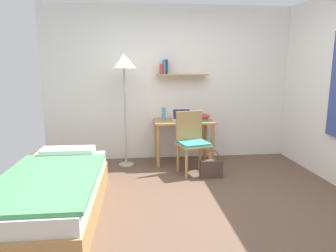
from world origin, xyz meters
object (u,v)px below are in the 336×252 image
(water_bottle, at_px, (164,114))
(book_stack, at_px, (203,118))
(desk, at_px, (183,128))
(laptop, at_px, (182,117))
(bed, at_px, (53,194))
(handbag, at_px, (211,168))
(desk_chair, at_px, (192,140))
(standing_lamp, at_px, (124,68))

(water_bottle, xyz_separation_m, book_stack, (0.64, -0.10, -0.06))
(desk, bearing_deg, laptop, -160.14)
(desk, bearing_deg, bed, -134.14)
(handbag, bearing_deg, desk_chair, 131.83)
(bed, height_order, desk_chair, desk_chair)
(laptop, bearing_deg, desk, 19.86)
(bed, bearing_deg, water_bottle, 52.76)
(water_bottle, height_order, book_stack, water_bottle)
(book_stack, bearing_deg, handbag, -91.65)
(bed, xyz_separation_m, water_bottle, (1.34, 1.76, 0.58))
(bed, height_order, laptop, laptop)
(laptop, bearing_deg, standing_lamp, -175.02)
(standing_lamp, distance_m, water_bottle, 0.98)
(desk, relative_size, desk_chair, 1.05)
(desk_chair, relative_size, laptop, 2.90)
(desk_chair, xyz_separation_m, book_stack, (0.26, 0.46, 0.26))
(desk_chair, height_order, book_stack, desk_chair)
(bed, relative_size, book_stack, 8.41)
(desk_chair, distance_m, laptop, 0.57)
(bed, xyz_separation_m, laptop, (1.63, 1.71, 0.53))
(handbag, bearing_deg, bed, -154.37)
(standing_lamp, relative_size, handbag, 4.26)
(laptop, height_order, water_bottle, water_bottle)
(handbag, bearing_deg, water_bottle, 126.69)
(bed, xyz_separation_m, handbag, (1.95, 0.94, -0.10))
(laptop, relative_size, water_bottle, 1.50)
(desk_chair, bearing_deg, handbag, -48.17)
(desk_chair, relative_size, handbag, 2.21)
(desk, xyz_separation_m, standing_lamp, (-0.95, -0.09, 0.99))
(bed, distance_m, book_stack, 2.63)
(bed, height_order, book_stack, book_stack)
(water_bottle, bearing_deg, bed, -127.24)
(water_bottle, bearing_deg, laptop, -10.80)
(desk, xyz_separation_m, book_stack, (0.31, -0.05, 0.18))
(desk, xyz_separation_m, desk_chair, (0.05, -0.52, -0.08))
(bed, height_order, desk, desk)
(bed, bearing_deg, handbag, 25.63)
(laptop, xyz_separation_m, water_bottle, (-0.30, 0.06, 0.06))
(laptop, distance_m, handbag, 1.04)
(desk, distance_m, water_bottle, 0.41)
(laptop, bearing_deg, book_stack, -7.33)
(bed, distance_m, desk_chair, 2.11)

